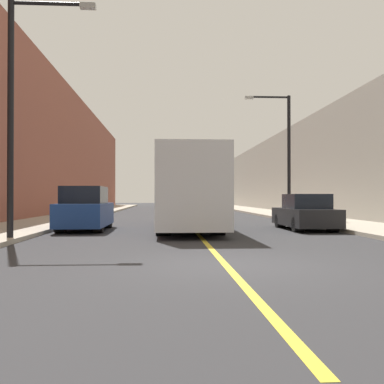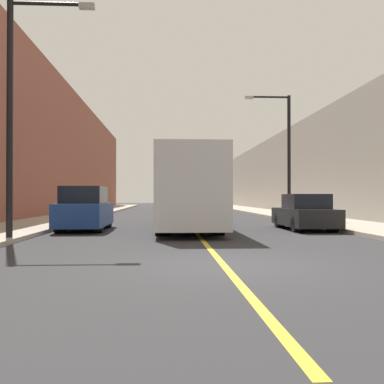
{
  "view_description": "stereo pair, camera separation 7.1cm",
  "coord_description": "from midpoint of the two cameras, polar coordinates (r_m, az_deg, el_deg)",
  "views": [
    {
      "loc": [
        -1.27,
        -9.39,
        1.43
      ],
      "look_at": [
        0.34,
        17.16,
        1.73
      ],
      "focal_mm": 42.0,
      "sensor_mm": 36.0,
      "label": 1
    },
    {
      "loc": [
        -1.2,
        -9.4,
        1.43
      ],
      "look_at": [
        0.34,
        17.16,
        1.73
      ],
      "focal_mm": 42.0,
      "sensor_mm": 36.0,
      "label": 2
    }
  ],
  "objects": [
    {
      "name": "building_row_right",
      "position": [
        41.48,
        14.63,
        2.61
      ],
      "size": [
        4.0,
        72.0,
        7.53
      ],
      "primitive_type": "cube",
      "color": "gray",
      "rests_on": "ground"
    },
    {
      "name": "sidewalk_right",
      "position": [
        40.42,
        9.46,
        -2.55
      ],
      "size": [
        3.67,
        72.0,
        0.15
      ],
      "primitive_type": "cube",
      "color": "#A89E8C",
      "rests_on": "ground"
    },
    {
      "name": "car_right_near",
      "position": [
        20.14,
        14.23,
        -2.69
      ],
      "size": [
        1.84,
        4.48,
        1.56
      ],
      "color": "black",
      "rests_on": "ground"
    },
    {
      "name": "building_row_left",
      "position": [
        40.92,
        -17.93,
        5.19
      ],
      "size": [
        4.0,
        72.0,
        11.12
      ],
      "primitive_type": "cube",
      "color": "brown",
      "rests_on": "ground"
    },
    {
      "name": "road_center_line",
      "position": [
        39.44,
        -1.52,
        -2.71
      ],
      "size": [
        0.16,
        72.0,
        0.01
      ],
      "primitive_type": "cube",
      "color": "gold",
      "rests_on": "ground"
    },
    {
      "name": "bus",
      "position": [
        20.29,
        -0.72,
        0.3
      ],
      "size": [
        2.57,
        11.68,
        3.3
      ],
      "color": "silver",
      "rests_on": "ground"
    },
    {
      "name": "street_lamp_right",
      "position": [
        27.55,
        11.78,
        5.53
      ],
      "size": [
        2.76,
        0.24,
        7.36
      ],
      "color": "black",
      "rests_on": "sidewalk_right"
    },
    {
      "name": "ground_plane",
      "position": [
        9.58,
        4.2,
        -9.21
      ],
      "size": [
        200.0,
        200.0,
        0.0
      ],
      "primitive_type": "plane",
      "color": "#2D2D30"
    },
    {
      "name": "parked_suv_left",
      "position": [
        19.68,
        -13.34,
        -2.26
      ],
      "size": [
        1.88,
        4.56,
        1.87
      ],
      "color": "navy",
      "rests_on": "ground"
    },
    {
      "name": "sidewalk_left",
      "position": [
        39.94,
        -12.62,
        -2.57
      ],
      "size": [
        3.67,
        72.0,
        0.15
      ],
      "primitive_type": "cube",
      "color": "#A89E8C",
      "rests_on": "ground"
    },
    {
      "name": "street_lamp_left",
      "position": [
        15.53,
        -21.13,
        10.74
      ],
      "size": [
        2.76,
        0.24,
        7.55
      ],
      "color": "black",
      "rests_on": "sidewalk_left"
    }
  ]
}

